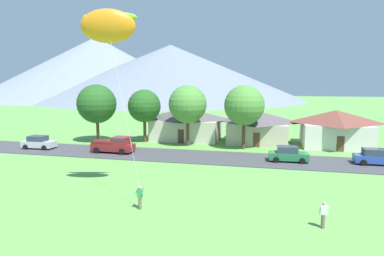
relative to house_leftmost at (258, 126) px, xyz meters
The scene contains 16 objects.
road_strip 11.83m from the house_leftmost, 105.31° to the right, with size 160.00×6.93×0.08m, color #424247.
mountain_far_west_ridge 117.28m from the house_leftmost, 112.93° to the left, with size 127.11×127.11×26.27m, color slate.
mountain_west_ridge 147.64m from the house_leftmost, 127.60° to the left, with size 120.54×120.54×32.42m, color gray.
house_leftmost is the anchor object (origin of this frame).
house_left_center 10.46m from the house_leftmost, ahead, with size 9.25×8.22×4.96m.
house_right_center 10.70m from the house_leftmost, behind, with size 10.72×7.12×4.81m.
tree_near_left 10.98m from the house_leftmost, 152.46° to the right, with size 5.21×5.21×8.36m.
tree_left_of_center 16.70m from the house_leftmost, 167.89° to the right, with size 4.76×4.76×7.69m.
tree_center 6.44m from the house_leftmost, 107.19° to the right, with size 5.24×5.24×8.37m.
tree_near_right 23.61m from the house_leftmost, 168.11° to the right, with size 5.66×5.66×8.43m.
parked_car_green_west_end 11.99m from the house_leftmost, 71.76° to the right, with size 4.28×2.22×1.68m.
parked_car_silver_mid_west 30.12m from the house_leftmost, 157.76° to the right, with size 4.27×2.21×1.68m.
parked_car_blue_mid_east 16.58m from the house_leftmost, 39.90° to the right, with size 4.23×2.13×1.68m.
pickup_truck_maroon_west_side 20.57m from the house_leftmost, 146.24° to the right, with size 5.26×2.44×1.99m.
kite_flyer_with_kite 29.53m from the house_leftmost, 111.16° to the right, with size 5.44×3.45×14.08m.
watcher_person 28.55m from the house_leftmost, 80.11° to the right, with size 0.56×0.24×1.68m.
Camera 1 is at (4.53, -8.88, 8.84)m, focal length 30.89 mm.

